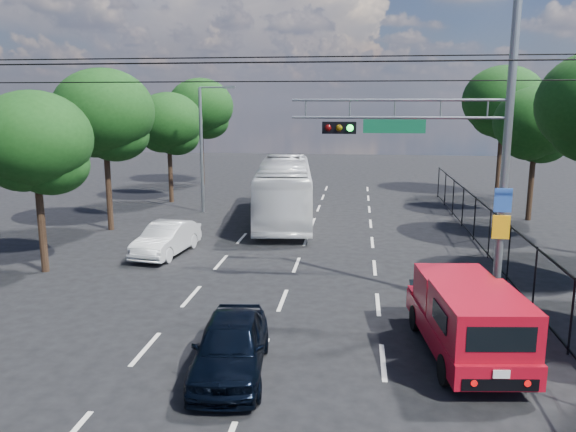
% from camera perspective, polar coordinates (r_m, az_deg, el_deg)
% --- Properties ---
extents(lane_markings, '(6.12, 38.00, 0.01)m').
position_cam_1_polar(lane_markings, '(23.74, 1.39, -3.63)').
color(lane_markings, beige).
rests_on(lane_markings, ground).
extents(signal_mast, '(6.43, 0.39, 9.50)m').
position_cam_1_polar(signal_mast, '(17.10, 17.42, 7.79)').
color(signal_mast, slate).
rests_on(signal_mast, ground).
extents(streetlight_left, '(2.09, 0.22, 7.08)m').
position_cam_1_polar(streetlight_left, '(32.07, -8.51, 7.32)').
color(streetlight_left, slate).
rests_on(streetlight_left, ground).
extents(utility_wires, '(22.00, 5.04, 0.74)m').
position_cam_1_polar(utility_wires, '(17.83, -0.22, 14.84)').
color(utility_wires, black).
rests_on(utility_wires, ground).
extents(fence_right, '(0.06, 34.03, 2.00)m').
position_cam_1_polar(fence_right, '(22.25, 20.79, -2.68)').
color(fence_right, black).
rests_on(fence_right, ground).
extents(tree_right_d, '(4.32, 4.32, 7.02)m').
position_cam_1_polar(tree_right_d, '(32.19, 23.89, 8.12)').
color(tree_right_d, black).
rests_on(tree_right_d, ground).
extents(tree_right_e, '(5.28, 5.28, 8.58)m').
position_cam_1_polar(tree_right_e, '(39.94, 21.03, 10.35)').
color(tree_right_e, black).
rests_on(tree_right_e, ground).
extents(tree_left_b, '(4.08, 4.08, 6.63)m').
position_cam_1_polar(tree_left_b, '(22.11, -24.26, 6.31)').
color(tree_left_b, black).
rests_on(tree_left_b, ground).
extents(tree_left_c, '(4.80, 4.80, 7.80)m').
position_cam_1_polar(tree_left_c, '(28.53, -18.11, 9.32)').
color(tree_left_c, black).
rests_on(tree_left_c, ground).
extents(tree_left_d, '(4.20, 4.20, 6.83)m').
position_cam_1_polar(tree_left_d, '(35.82, -12.00, 8.87)').
color(tree_left_d, black).
rests_on(tree_left_d, ground).
extents(tree_left_e, '(4.92, 4.92, 7.99)m').
position_cam_1_polar(tree_left_e, '(43.49, -8.82, 10.46)').
color(tree_left_e, black).
rests_on(tree_left_e, ground).
extents(red_pickup, '(2.45, 5.35, 1.93)m').
position_cam_1_polar(red_pickup, '(14.62, 17.68, -9.73)').
color(red_pickup, black).
rests_on(red_pickup, ground).
extents(navy_hatchback, '(2.01, 4.16, 1.37)m').
position_cam_1_polar(navy_hatchback, '(13.32, -5.86, -12.98)').
color(navy_hatchback, black).
rests_on(navy_hatchback, ground).
extents(white_bus, '(3.96, 11.72, 3.20)m').
position_cam_1_polar(white_bus, '(29.87, -0.39, 2.63)').
color(white_bus, silver).
rests_on(white_bus, ground).
extents(white_van, '(1.90, 4.18, 1.33)m').
position_cam_1_polar(white_van, '(23.69, -12.25, -2.28)').
color(white_van, silver).
rests_on(white_van, ground).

